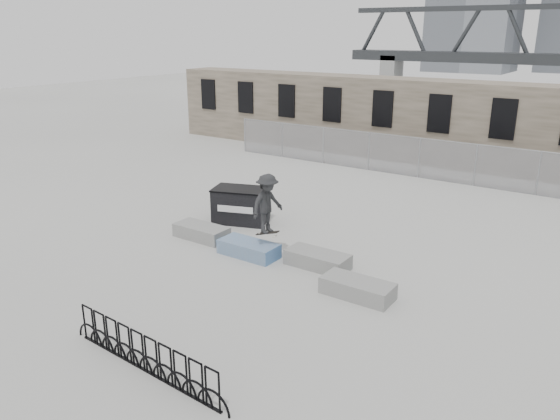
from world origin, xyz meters
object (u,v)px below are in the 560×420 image
(planter_center_left, at_px, (249,248))
(skateboarder, at_px, (267,204))
(planter_center_right, at_px, (318,259))
(bike_rack, at_px, (145,354))
(planter_far_left, at_px, (201,231))
(dumpster, at_px, (240,205))
(planter_offset, at_px, (357,288))

(planter_center_left, xyz_separation_m, skateboarder, (0.57, 0.26, 1.56))
(planter_center_right, height_order, bike_rack, bike_rack)
(planter_far_left, distance_m, skateboarder, 3.31)
(dumpster, bearing_deg, planter_center_right, -42.31)
(planter_offset, bearing_deg, planter_center_left, 172.15)
(planter_center_right, height_order, planter_offset, same)
(planter_center_left, relative_size, planter_offset, 1.00)
(planter_far_left, relative_size, planter_center_right, 1.00)
(planter_far_left, bearing_deg, planter_offset, -7.62)
(bike_rack, bearing_deg, skateboarder, 102.80)
(planter_far_left, height_order, skateboarder, skateboarder)
(planter_center_right, distance_m, bike_rack, 6.88)
(planter_center_left, xyz_separation_m, bike_rack, (2.08, -6.36, 0.18))
(bike_rack, bearing_deg, planter_center_left, 108.08)
(planter_far_left, xyz_separation_m, skateboarder, (2.92, -0.03, 1.56))
(bike_rack, height_order, skateboarder, skateboarder)
(planter_center_left, bearing_deg, planter_offset, -7.85)
(planter_far_left, bearing_deg, planter_center_left, -7.18)
(bike_rack, bearing_deg, planter_center_right, 88.08)
(planter_offset, bearing_deg, planter_far_left, 172.38)
(dumpster, bearing_deg, bike_rack, -83.05)
(planter_far_left, xyz_separation_m, planter_center_right, (4.65, 0.22, 0.00))
(dumpster, bearing_deg, planter_offset, -44.37)
(planter_offset, xyz_separation_m, bike_rack, (-2.17, -5.77, 0.18))
(planter_center_left, distance_m, bike_rack, 6.69)
(dumpster, xyz_separation_m, bike_rack, (4.36, -8.82, -0.24))
(planter_center_left, height_order, skateboarder, skateboarder)
(planter_far_left, xyz_separation_m, dumpster, (0.06, 2.16, 0.42))
(planter_far_left, distance_m, dumpster, 2.21)
(planter_offset, height_order, dumpster, dumpster)
(planter_center_right, height_order, skateboarder, skateboarder)
(planter_center_left, bearing_deg, planter_center_right, 12.61)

